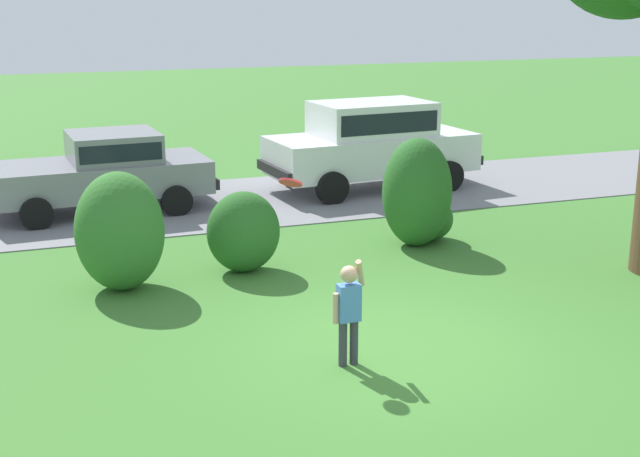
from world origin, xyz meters
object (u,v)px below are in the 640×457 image
object	(u,v)px
parked_sedan	(104,169)
parked_suv	(372,141)
frisbee	(291,183)
child_thrower	(349,307)

from	to	relation	value
parked_sedan	parked_suv	xyz separation A→B (m)	(5.74, 0.07, 0.23)
parked_suv	frisbee	size ratio (longest dim) A/B	15.70
parked_suv	parked_sedan	bearing A→B (deg)	-179.29
parked_sedan	parked_suv	bearing A→B (deg)	0.71
parked_sedan	child_thrower	bearing A→B (deg)	-77.70
parked_sedan	parked_suv	distance (m)	5.75
frisbee	parked_sedan	bearing A→B (deg)	100.12
parked_suv	child_thrower	bearing A→B (deg)	-114.51
parked_sedan	frisbee	distance (m)	7.98
parked_sedan	parked_suv	size ratio (longest dim) A/B	0.93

